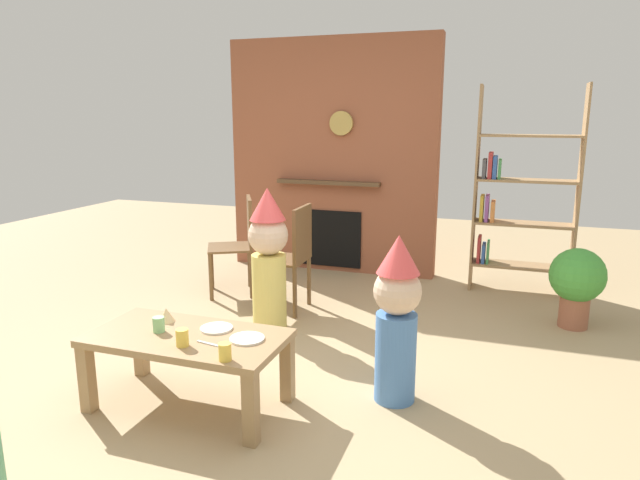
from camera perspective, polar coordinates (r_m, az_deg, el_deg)
The scene contains 16 objects.
ground_plane at distance 3.65m, azimuth -4.41°, elevation -13.95°, with size 12.00×12.00×0.00m, color tan.
brick_fireplace_feature at distance 5.88m, azimuth 1.24°, elevation 8.39°, with size 2.20×0.28×2.40m.
bookshelf at distance 5.44m, azimuth 19.43°, elevation 4.05°, with size 0.90×0.28×1.90m.
coffee_table at distance 3.27m, azimuth -13.39°, elevation -10.54°, with size 1.10×0.57×0.43m.
paper_cup_near_left at distance 3.08m, azimuth -13.91°, elevation -9.67°, with size 0.07×0.07×0.09m, color #F2CC4C.
paper_cup_near_right at distance 3.31m, azimuth -16.17°, elevation -8.30°, with size 0.07×0.07×0.09m, color #8CD18C.
paper_cup_center at distance 2.87m, azimuth -9.69°, elevation -11.22°, with size 0.06×0.06×0.09m, color #F2CC4C.
paper_plate_front at distance 3.29m, azimuth -10.55°, elevation -8.86°, with size 0.18×0.18×0.01m, color white.
paper_plate_rear at distance 3.12m, azimuth -7.47°, elevation -9.97°, with size 0.19×0.19×0.01m, color white.
birthday_cake_slice at distance 3.46m, azimuth -15.44°, elevation -7.39°, with size 0.10×0.10×0.08m, color #EAC68C.
table_fork at distance 3.10m, azimuth -11.35°, elevation -10.34°, with size 0.15×0.02×0.01m, color silver.
child_in_pink at distance 3.22m, azimuth 7.86°, elevation -7.62°, with size 0.27×0.27×0.99m.
child_by_the_chairs at distance 4.28m, azimuth -5.29°, elevation -1.59°, with size 0.31×0.31×1.10m.
dining_chair_left at distance 5.18m, azimuth -8.19°, elevation 0.05°, with size 0.54×0.54×0.90m.
dining_chair_middle at distance 4.67m, azimuth -2.88°, elevation -1.23°, with size 0.41×0.41×0.90m.
potted_plant_tall at distance 4.76m, azimuth 24.80°, elevation -3.77°, with size 0.42×0.42×0.63m.
Camera 1 is at (1.32, -2.98, 1.63)m, focal length 31.29 mm.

